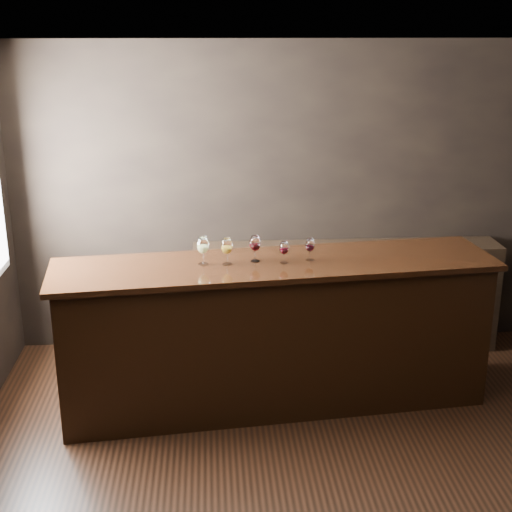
{
  "coord_description": "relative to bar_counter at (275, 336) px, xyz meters",
  "views": [
    {
      "loc": [
        -0.72,
        -4.06,
        2.93
      ],
      "look_at": [
        -0.37,
        1.05,
        1.24
      ],
      "focal_mm": 50.0,
      "sensor_mm": 36.0,
      "label": 1
    }
  ],
  "objects": [
    {
      "name": "back_bar_shelf",
      "position": [
        0.75,
        0.98,
        -0.07
      ],
      "size": [
        2.8,
        0.4,
        1.01
      ],
      "primitive_type": "cube",
      "color": "black",
      "rests_on": "ground"
    },
    {
      "name": "glass_red_b",
      "position": [
        0.06,
        -0.03,
        0.73
      ],
      "size": [
        0.07,
        0.07,
        0.17
      ],
      "color": "white",
      "rests_on": "bar_top"
    },
    {
      "name": "glass_red_c",
      "position": [
        0.26,
        0.03,
        0.73
      ],
      "size": [
        0.07,
        0.07,
        0.17
      ],
      "color": "white",
      "rests_on": "bar_top"
    },
    {
      "name": "glass_red_a",
      "position": [
        -0.16,
        0.03,
        0.75
      ],
      "size": [
        0.09,
        0.09,
        0.2
      ],
      "color": "white",
      "rests_on": "bar_top"
    },
    {
      "name": "glass_white",
      "position": [
        -0.55,
        -0.02,
        0.76
      ],
      "size": [
        0.09,
        0.09,
        0.22
      ],
      "color": "white",
      "rests_on": "bar_top"
    },
    {
      "name": "room_shell",
      "position": [
        -0.01,
        -0.94,
        1.23
      ],
      "size": [
        5.02,
        4.52,
        2.81
      ],
      "color": "black",
      "rests_on": "ground"
    },
    {
      "name": "ground",
      "position": [
        0.22,
        -1.05,
        -0.58
      ],
      "size": [
        5.0,
        5.0,
        0.0
      ],
      "primitive_type": "plane",
      "color": "black",
      "rests_on": "ground"
    },
    {
      "name": "bar_top",
      "position": [
        0.0,
        0.0,
        0.6
      ],
      "size": [
        3.46,
        1.15,
        0.04
      ],
      "primitive_type": "cube",
      "rotation": [
        0.0,
        0.0,
        0.11
      ],
      "color": "black",
      "rests_on": "bar_counter"
    },
    {
      "name": "glass_amber",
      "position": [
        -0.37,
        -0.03,
        0.76
      ],
      "size": [
        0.09,
        0.09,
        0.2
      ],
      "color": "white",
      "rests_on": "bar_top"
    },
    {
      "name": "bar_counter",
      "position": [
        0.0,
        0.0,
        0.0
      ],
      "size": [
        3.34,
        1.06,
        1.15
      ],
      "primitive_type": "cube",
      "rotation": [
        0.0,
        0.0,
        0.11
      ],
      "color": "black",
      "rests_on": "ground"
    }
  ]
}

